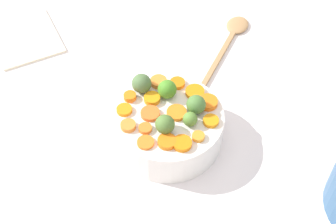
{
  "coord_description": "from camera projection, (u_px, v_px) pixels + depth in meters",
  "views": [
    {
      "loc": [
        0.59,
        0.05,
        0.84
      ],
      "look_at": [
        -0.03,
        -0.04,
        0.11
      ],
      "focal_mm": 52.77,
      "sensor_mm": 36.0,
      "label": 1
    }
  ],
  "objects": [
    {
      "name": "tabletop",
      "position": [
        184.0,
        153.0,
        1.02
      ],
      "size": [
        2.4,
        2.4,
        0.02
      ],
      "primitive_type": "cube",
      "color": "white",
      "rests_on": "ground"
    },
    {
      "name": "serving_bowl_carrots",
      "position": [
        168.0,
        127.0,
        1.0
      ],
      "size": [
        0.22,
        0.22,
        0.08
      ],
      "primitive_type": "cylinder",
      "color": "white",
      "rests_on": "tabletop"
    },
    {
      "name": "carrot_slice_0",
      "position": [
        208.0,
        102.0,
        0.99
      ],
      "size": [
        0.05,
        0.05,
        0.01
      ],
      "primitive_type": "cylinder",
      "rotation": [
        0.0,
        0.0,
        4.52
      ],
      "color": "orange",
      "rests_on": "serving_bowl_carrots"
    },
    {
      "name": "carrot_slice_1",
      "position": [
        177.0,
        83.0,
        1.03
      ],
      "size": [
        0.03,
        0.03,
        0.01
      ],
      "primitive_type": "cylinder",
      "rotation": [
        0.0,
        0.0,
        0.01
      ],
      "color": "orange",
      "rests_on": "serving_bowl_carrots"
    },
    {
      "name": "carrot_slice_2",
      "position": [
        145.0,
        128.0,
        0.95
      ],
      "size": [
        0.03,
        0.03,
        0.01
      ],
      "primitive_type": "cylinder",
      "rotation": [
        0.0,
        0.0,
        0.21
      ],
      "color": "orange",
      "rests_on": "serving_bowl_carrots"
    },
    {
      "name": "carrot_slice_3",
      "position": [
        198.0,
        136.0,
        0.94
      ],
      "size": [
        0.03,
        0.03,
        0.01
      ],
      "primitive_type": "cylinder",
      "rotation": [
        0.0,
        0.0,
        0.87
      ],
      "color": "orange",
      "rests_on": "serving_bowl_carrots"
    },
    {
      "name": "carrot_slice_4",
      "position": [
        152.0,
        99.0,
        1.0
      ],
      "size": [
        0.05,
        0.05,
        0.01
      ],
      "primitive_type": "cylinder",
      "rotation": [
        0.0,
        0.0,
        2.15
      ],
      "color": "orange",
      "rests_on": "serving_bowl_carrots"
    },
    {
      "name": "carrot_slice_5",
      "position": [
        128.0,
        126.0,
        0.95
      ],
      "size": [
        0.03,
        0.03,
        0.01
      ],
      "primitive_type": "cylinder",
      "rotation": [
        0.0,
        0.0,
        4.88
      ],
      "color": "orange",
      "rests_on": "serving_bowl_carrots"
    },
    {
      "name": "carrot_slice_6",
      "position": [
        184.0,
        144.0,
        0.92
      ],
      "size": [
        0.05,
        0.05,
        0.01
      ],
      "primitive_type": "cylinder",
      "rotation": [
        0.0,
        0.0,
        1.18
      ],
      "color": "orange",
      "rests_on": "serving_bowl_carrots"
    },
    {
      "name": "carrot_slice_7",
      "position": [
        195.0,
        92.0,
        1.01
      ],
      "size": [
        0.05,
        0.05,
        0.01
      ],
      "primitive_type": "cylinder",
      "rotation": [
        0.0,
        0.0,
        3.76
      ],
      "color": "orange",
      "rests_on": "serving_bowl_carrots"
    },
    {
      "name": "carrot_slice_8",
      "position": [
        159.0,
        82.0,
        1.03
      ],
      "size": [
        0.04,
        0.04,
        0.01
      ],
      "primitive_type": "cylinder",
      "rotation": [
        0.0,
        0.0,
        3.41
      ],
      "color": "orange",
      "rests_on": "serving_bowl_carrots"
    },
    {
      "name": "carrot_slice_9",
      "position": [
        167.0,
        142.0,
        0.93
      ],
      "size": [
        0.05,
        0.05,
        0.01
      ],
      "primitive_type": "cylinder",
      "rotation": [
        0.0,
        0.0,
        5.63
      ],
      "color": "orange",
      "rests_on": "serving_bowl_carrots"
    },
    {
      "name": "carrot_slice_10",
      "position": [
        150.0,
        113.0,
        0.97
      ],
      "size": [
        0.05,
        0.05,
        0.01
      ],
      "primitive_type": "cylinder",
      "rotation": [
        0.0,
        0.0,
        4.29
      ],
      "color": "orange",
      "rests_on": "serving_bowl_carrots"
    },
    {
      "name": "carrot_slice_11",
      "position": [
        130.0,
        97.0,
        1.0
      ],
      "size": [
        0.04,
        0.04,
        0.01
      ],
      "primitive_type": "cylinder",
      "rotation": [
        0.0,
        0.0,
        3.93
      ],
      "color": "orange",
      "rests_on": "serving_bowl_carrots"
    },
    {
      "name": "carrot_slice_12",
      "position": [
        211.0,
        121.0,
        0.96
      ],
      "size": [
        0.04,
        0.04,
        0.01
      ],
      "primitive_type": "cylinder",
      "rotation": [
        0.0,
        0.0,
        3.55
      ],
      "color": "orange",
      "rests_on": "serving_bowl_carrots"
    },
    {
      "name": "carrot_slice_13",
      "position": [
        146.0,
        142.0,
        0.93
      ],
      "size": [
        0.04,
        0.04,
        0.01
      ],
      "primitive_type": "cylinder",
      "rotation": [
        0.0,
        0.0,
        1.72
      ],
      "color": "orange",
      "rests_on": "serving_bowl_carrots"
    },
    {
      "name": "carrot_slice_14",
      "position": [
        177.0,
        113.0,
        0.97
      ],
      "size": [
        0.06,
        0.06,
        0.01
      ],
      "primitive_type": "cylinder",
      "rotation": [
        0.0,
        0.0,
        0.62
      ],
      "color": "orange",
      "rests_on": "serving_bowl_carrots"
    },
    {
      "name": "carrot_slice_15",
      "position": [
        124.0,
        110.0,
        0.98
      ],
      "size": [
        0.04,
        0.04,
        0.01
      ],
      "primitive_type": "cylinder",
      "rotation": [
        0.0,
        0.0,
        1.16
      ],
      "color": "orange",
      "rests_on": "serving_bowl_carrots"
    },
    {
      "name": "brussels_sprout_0",
      "position": [
        196.0,
        105.0,
        0.97
      ],
      "size": [
        0.04,
        0.04,
        0.04
      ],
      "primitive_type": "sphere",
      "color": "#487435",
      "rests_on": "serving_bowl_carrots"
    },
    {
      "name": "brussels_sprout_1",
      "position": [
        190.0,
        119.0,
        0.95
      ],
      "size": [
        0.03,
        0.03,
        0.03
      ],
      "primitive_type": "sphere",
      "color": "#578433",
      "rests_on": "serving_bowl_carrots"
    },
    {
      "name": "brussels_sprout_2",
      "position": [
        167.0,
        89.0,
        0.99
      ],
      "size": [
        0.04,
        0.04,
        0.04
      ],
      "primitive_type": "sphere",
      "color": "#458724",
      "rests_on": "serving_bowl_carrots"
    },
    {
      "name": "brussels_sprout_3",
      "position": [
        142.0,
        83.0,
        1.0
      ],
      "size": [
        0.04,
        0.04,
        0.04
      ],
      "primitive_type": "sphere",
      "color": "#4B6B3C",
      "rests_on": "serving_bowl_carrots"
    },
    {
      "name": "brussels_sprout_4",
      "position": [
        165.0,
        124.0,
        0.94
      ],
      "size": [
        0.04,
        0.04,
        0.04
      ],
      "primitive_type": "sphere",
      "color": "#4E7232",
      "rests_on": "serving_bowl_carrots"
    },
    {
      "name": "wooden_spoon",
      "position": [
        232.0,
        35.0,
        1.23
      ],
      "size": [
        0.28,
        0.11,
        0.01
      ],
      "color": "#AD8152",
      "rests_on": "tabletop"
    },
    {
      "name": "dish_towel",
      "position": [
        26.0,
        38.0,
        1.23
      ],
      "size": [
        0.24,
        0.23,
        0.01
      ],
      "primitive_type": "cube",
      "rotation": [
        0.0,
        0.0,
        0.59
      ],
      "color": "beige",
      "rests_on": "tabletop"
    }
  ]
}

